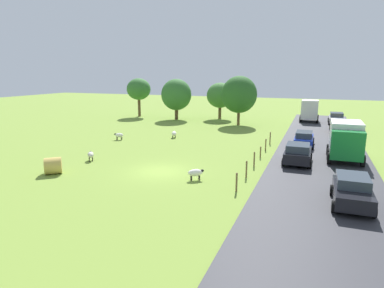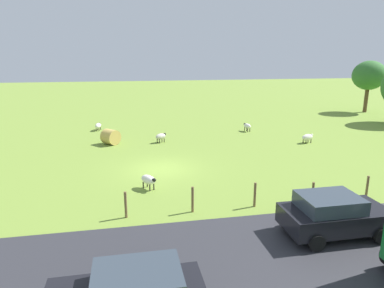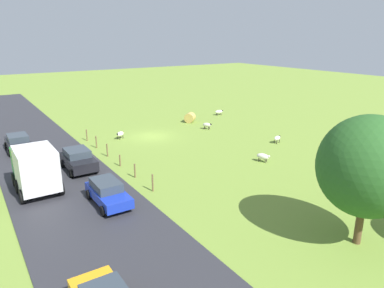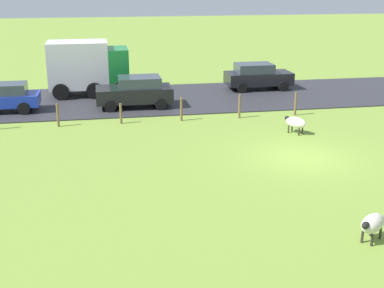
{
  "view_description": "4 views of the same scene",
  "coord_description": "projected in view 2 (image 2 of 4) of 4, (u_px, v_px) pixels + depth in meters",
  "views": [
    {
      "loc": [
        10.82,
        -21.54,
        7.3
      ],
      "look_at": [
        0.64,
        5.18,
        1.13
      ],
      "focal_mm": 30.85,
      "sensor_mm": 36.0,
      "label": 1
    },
    {
      "loc": [
        20.68,
        -1.99,
        6.99
      ],
      "look_at": [
        -1.33,
        2.3,
        1.2
      ],
      "focal_mm": 31.99,
      "sensor_mm": 36.0,
      "label": 2
    },
    {
      "loc": [
        16.7,
        33.71,
        10.54
      ],
      "look_at": [
        -0.62,
        7.12,
        0.85
      ],
      "focal_mm": 33.23,
      "sensor_mm": 36.0,
      "label": 3
    },
    {
      "loc": [
        -18.48,
        7.84,
        6.88
      ],
      "look_at": [
        0.6,
        4.35,
        0.63
      ],
      "focal_mm": 48.47,
      "sensor_mm": 36.0,
      "label": 4
    }
  ],
  "objects": [
    {
      "name": "tree_2",
      "position": [
        369.0,
        76.0,
        42.7
      ],
      "size": [
        4.01,
        4.01,
        6.44
      ],
      "color": "brown",
      "rests_on": "ground_plane"
    },
    {
      "name": "fence_post_1",
      "position": [
        193.0,
        199.0,
        15.65
      ],
      "size": [
        0.12,
        0.12,
        1.23
      ],
      "primitive_type": "cylinder",
      "color": "brown",
      "rests_on": "ground_plane"
    },
    {
      "name": "sheep_1",
      "position": [
        307.0,
        137.0,
        28.18
      ],
      "size": [
        0.91,
        1.28,
        0.75
      ],
      "color": "silver",
      "rests_on": "ground_plane"
    },
    {
      "name": "road_strip",
      "position": [
        198.0,
        281.0,
        10.92
      ],
      "size": [
        8.0,
        80.0,
        0.06
      ],
      "primitive_type": "cube",
      "color": "#2D2D33",
      "rests_on": "ground_plane"
    },
    {
      "name": "sheep_4",
      "position": [
        98.0,
        126.0,
        32.92
      ],
      "size": [
        1.26,
        0.66,
        0.72
      ],
      "color": "silver",
      "rests_on": "ground_plane"
    },
    {
      "name": "car_1",
      "position": [
        333.0,
        214.0,
        13.51
      ],
      "size": [
        2.22,
        4.14,
        1.67
      ],
      "color": "black",
      "rests_on": "road_strip"
    },
    {
      "name": "fence_post_0",
      "position": [
        126.0,
        205.0,
        15.1
      ],
      "size": [
        0.12,
        0.12,
        1.22
      ],
      "primitive_type": "cylinder",
      "color": "brown",
      "rests_on": "ground_plane"
    },
    {
      "name": "ground_plane",
      "position": [
        161.0,
        169.0,
        21.77
      ],
      "size": [
        160.0,
        160.0,
        0.0
      ],
      "primitive_type": "plane",
      "color": "olive"
    },
    {
      "name": "fence_post_2",
      "position": [
        255.0,
        195.0,
        16.22
      ],
      "size": [
        0.12,
        0.12,
        1.2
      ],
      "primitive_type": "cylinder",
      "color": "brown",
      "rests_on": "ground_plane"
    },
    {
      "name": "sheep_0",
      "position": [
        161.0,
        136.0,
        28.31
      ],
      "size": [
        0.99,
        1.08,
        0.77
      ],
      "color": "beige",
      "rests_on": "ground_plane"
    },
    {
      "name": "fence_post_4",
      "position": [
        367.0,
        187.0,
        17.34
      ],
      "size": [
        0.12,
        0.12,
        1.13
      ],
      "primitive_type": "cylinder",
      "color": "brown",
      "rests_on": "ground_plane"
    },
    {
      "name": "fence_post_3",
      "position": [
        313.0,
        192.0,
        16.8
      ],
      "size": [
        0.12,
        0.12,
        1.01
      ],
      "primitive_type": "cylinder",
      "color": "brown",
      "rests_on": "ground_plane"
    },
    {
      "name": "sheep_2",
      "position": [
        149.0,
        180.0,
        18.37
      ],
      "size": [
        1.14,
        0.99,
        0.78
      ],
      "color": "white",
      "rests_on": "ground_plane"
    },
    {
      "name": "sheep_3",
      "position": [
        247.0,
        126.0,
        32.5
      ],
      "size": [
        1.08,
        0.68,
        0.76
      ],
      "color": "white",
      "rests_on": "ground_plane"
    },
    {
      "name": "hay_bale_0",
      "position": [
        111.0,
        137.0,
        27.75
      ],
      "size": [
        1.69,
        1.69,
        1.22
      ],
      "primitive_type": "cylinder",
      "rotation": [
        1.57,
        0.0,
        2.28
      ],
      "color": "tan",
      "rests_on": "ground_plane"
    }
  ]
}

